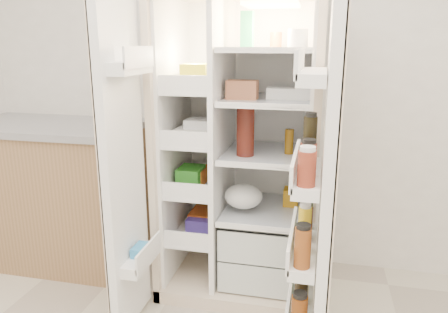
# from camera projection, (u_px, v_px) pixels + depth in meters

# --- Properties ---
(wall_back) EXTENTS (4.00, 0.02, 2.70)m
(wall_back) POSITION_uv_depth(u_px,v_px,m) (262.00, 69.00, 2.80)
(wall_back) COLOR white
(wall_back) RESTS_ON floor
(refrigerator) EXTENTS (0.92, 0.70, 1.80)m
(refrigerator) POSITION_uv_depth(u_px,v_px,m) (245.00, 171.00, 2.64)
(refrigerator) COLOR beige
(refrigerator) RESTS_ON floor
(freezer_door) EXTENTS (0.15, 0.40, 1.72)m
(freezer_door) POSITION_uv_depth(u_px,v_px,m) (124.00, 170.00, 2.14)
(freezer_door) COLOR white
(freezer_door) RESTS_ON floor
(fridge_door) EXTENTS (0.17, 0.58, 1.72)m
(fridge_door) POSITION_uv_depth(u_px,v_px,m) (322.00, 196.00, 1.85)
(fridge_door) COLOR white
(fridge_door) RESTS_ON floor
(kitchen_counter) EXTENTS (1.36, 0.73, 0.99)m
(kitchen_counter) POSITION_uv_depth(u_px,v_px,m) (49.00, 190.00, 3.03)
(kitchen_counter) COLOR #97724B
(kitchen_counter) RESTS_ON floor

